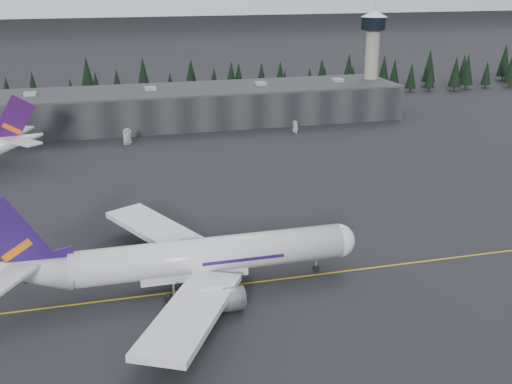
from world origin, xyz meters
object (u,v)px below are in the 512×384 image
object	(u,v)px
control_tower	(372,50)
jet_main	(177,259)
terminal	(179,106)
gse_vehicle_a	(127,143)
gse_vehicle_b	(296,131)

from	to	relation	value
control_tower	jet_main	size ratio (longest dim) A/B	0.57
terminal	control_tower	distance (m)	76.98
jet_main	gse_vehicle_a	world-z (taller)	jet_main
control_tower	gse_vehicle_a	world-z (taller)	control_tower
terminal	gse_vehicle_a	world-z (taller)	terminal
terminal	control_tower	bearing A→B (deg)	2.29
jet_main	gse_vehicle_b	bearing A→B (deg)	61.35
terminal	gse_vehicle_b	size ratio (longest dim) A/B	37.18
terminal	gse_vehicle_b	world-z (taller)	terminal
control_tower	jet_main	xyz separation A→B (m)	(-94.51, -128.66, -17.92)
control_tower	terminal	bearing A→B (deg)	-177.71
gse_vehicle_b	control_tower	bearing A→B (deg)	103.74
terminal	gse_vehicle_b	bearing A→B (deg)	-34.15
control_tower	gse_vehicle_a	distance (m)	102.36
terminal	gse_vehicle_a	size ratio (longest dim) A/B	29.28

